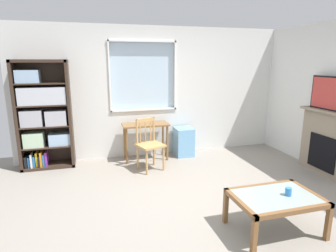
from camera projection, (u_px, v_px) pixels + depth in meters
ground at (192, 207)px, 3.72m from camera, size 6.27×5.62×0.02m
wall_back_with_window at (154, 94)px, 5.61m from camera, size 5.27×0.15×2.53m
bookshelf at (43, 115)px, 4.90m from camera, size 0.90×0.38×1.90m
desk_under_window at (146, 130)px, 5.36m from camera, size 0.87×0.41×0.71m
wooden_chair at (149, 144)px, 4.90m from camera, size 0.53×0.51×0.90m
plastic_drawer_unit at (183, 142)px, 5.69m from camera, size 0.35×0.40×0.57m
fireplace at (328, 143)px, 4.66m from camera, size 0.26×1.11×1.09m
tv at (333, 94)px, 4.47m from camera, size 0.06×0.88×0.55m
coffee_table at (276, 201)px, 3.11m from camera, size 0.94×0.65×0.43m
sippy_cup at (288, 191)px, 3.09m from camera, size 0.07×0.07×0.09m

